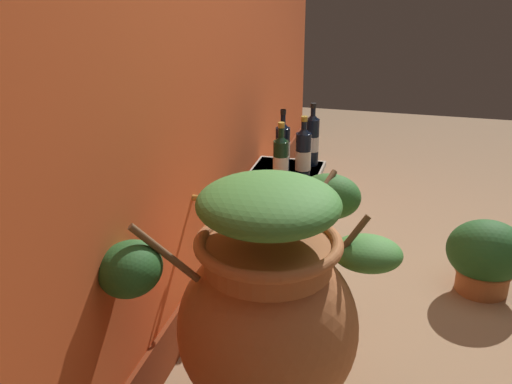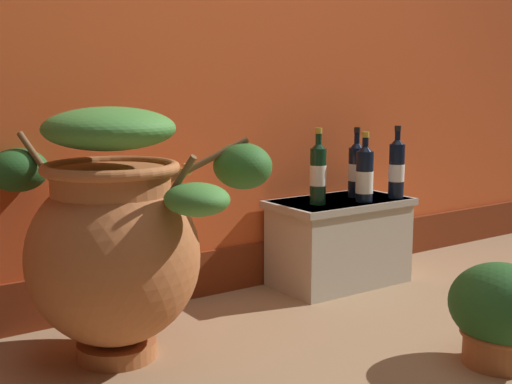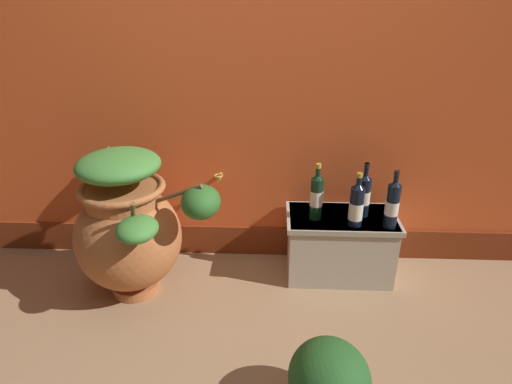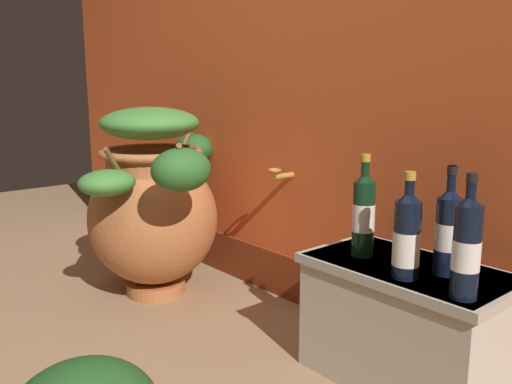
% 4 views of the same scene
% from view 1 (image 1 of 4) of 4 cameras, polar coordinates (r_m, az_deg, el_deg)
% --- Properties ---
extents(ground_plane, '(7.00, 7.00, 0.00)m').
position_cam_1_polar(ground_plane, '(2.64, 19.66, -12.61)').
color(ground_plane, '#9E7A56').
extents(terracotta_urn, '(0.82, 0.83, 0.83)m').
position_cam_1_polar(terracotta_urn, '(1.90, 1.20, -10.61)').
color(terracotta_urn, '#B26638').
rests_on(terracotta_urn, ground_plane).
extents(stone_ledge, '(0.63, 0.36, 0.39)m').
position_cam_1_polar(stone_ledge, '(3.04, 2.31, -1.88)').
color(stone_ledge, beige).
rests_on(stone_ledge, ground_plane).
extents(wine_bottle_left, '(0.07, 0.07, 0.33)m').
position_cam_1_polar(wine_bottle_left, '(2.77, 2.36, 2.88)').
color(wine_bottle_left, black).
rests_on(wine_bottle_left, stone_ledge).
extents(wine_bottle_middle, '(0.07, 0.07, 0.32)m').
position_cam_1_polar(wine_bottle_middle, '(3.03, 2.54, 4.42)').
color(wine_bottle_middle, black).
rests_on(wine_bottle_middle, stone_ledge).
extents(wine_bottle_right, '(0.08, 0.08, 0.31)m').
position_cam_1_polar(wine_bottle_right, '(2.96, 4.50, 3.73)').
color(wine_bottle_right, black).
rests_on(wine_bottle_right, stone_ledge).
extents(wine_bottle_back, '(0.07, 0.07, 0.33)m').
position_cam_1_polar(wine_bottle_back, '(3.13, 5.34, 5.05)').
color(wine_bottle_back, black).
rests_on(wine_bottle_back, stone_ledge).
extents(potted_shrub, '(0.32, 0.35, 0.34)m').
position_cam_1_polar(potted_shrub, '(2.88, 20.95, -5.69)').
color(potted_shrub, '#B26638').
rests_on(potted_shrub, ground_plane).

